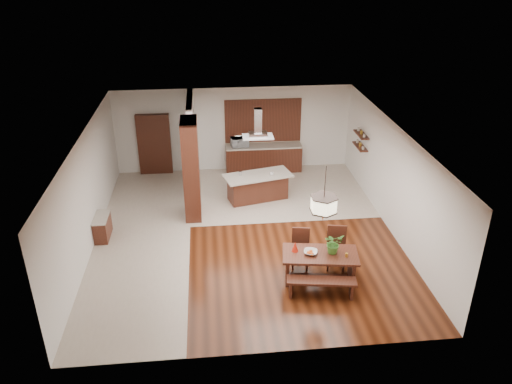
{
  "coord_description": "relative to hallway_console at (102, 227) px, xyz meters",
  "views": [
    {
      "loc": [
        -0.92,
        -11.71,
        7.02
      ],
      "look_at": [
        0.3,
        0.0,
        1.25
      ],
      "focal_mm": 35.0,
      "sensor_mm": 36.0,
      "label": 1
    }
  ],
  "objects": [
    {
      "name": "dining_chair_right",
      "position": [
        5.87,
        -2.01,
        0.21
      ],
      "size": [
        0.55,
        0.55,
        1.05
      ],
      "primitive_type": null,
      "rotation": [
        0.0,
        0.0,
        -0.21
      ],
      "color": "black",
      "rests_on": "ground"
    },
    {
      "name": "soffit_band",
      "position": [
        3.81,
        -0.2,
        2.57
      ],
      "size": [
        8.0,
        9.0,
        0.02
      ],
      "primitive_type": "cube",
      "color": "#361F0D",
      "rests_on": "room_shell"
    },
    {
      "name": "hallway_console",
      "position": [
        0.0,
        0.0,
        0.0
      ],
      "size": [
        0.37,
        0.88,
        0.63
      ],
      "primitive_type": "cube",
      "color": "black",
      "rests_on": "ground"
    },
    {
      "name": "room_shell",
      "position": [
        3.81,
        -0.2,
        1.75
      ],
      "size": [
        9.0,
        9.04,
        2.92
      ],
      "color": "#351609",
      "rests_on": "ground"
    },
    {
      "name": "dining_chair_left",
      "position": [
        5.02,
        -1.88,
        0.17
      ],
      "size": [
        0.5,
        0.5,
        0.97
      ],
      "primitive_type": null,
      "rotation": [
        0.0,
        0.0,
        -0.17
      ],
      "color": "black",
      "rests_on": "ground"
    },
    {
      "name": "partition_pier",
      "position": [
        2.41,
        1.0,
        1.14
      ],
      "size": [
        0.45,
        1.0,
        2.9
      ],
      "primitive_type": "cube",
      "color": "black",
      "rests_on": "ground"
    },
    {
      "name": "napkin_cone",
      "position": [
        4.8,
        -2.3,
        0.52
      ],
      "size": [
        0.17,
        0.17,
        0.24
      ],
      "primitive_type": "cone",
      "rotation": [
        0.0,
        0.0,
        0.13
      ],
      "color": "red",
      "rests_on": "dining_table"
    },
    {
      "name": "kitchen_island",
      "position": [
        4.38,
        1.84,
        0.12
      ],
      "size": [
        2.19,
        1.35,
        0.84
      ],
      "rotation": [
        0.0,
        0.0,
        0.25
      ],
      "color": "black",
      "rests_on": "ground"
    },
    {
      "name": "rear_counter",
      "position": [
        4.81,
        4.0,
        0.16
      ],
      "size": [
        2.6,
        0.62,
        0.95
      ],
      "color": "black",
      "rests_on": "ground"
    },
    {
      "name": "partition_stub",
      "position": [
        2.41,
        3.1,
        1.14
      ],
      "size": [
        0.18,
        2.4,
        2.9
      ],
      "primitive_type": "cube",
      "color": "silver",
      "rests_on": "ground"
    },
    {
      "name": "shelf_upper",
      "position": [
        7.68,
        2.4,
        1.49
      ],
      "size": [
        0.26,
        0.9,
        0.04
      ],
      "primitive_type": "cube",
      "color": "black",
      "rests_on": "room_shell"
    },
    {
      "name": "kitchen_window",
      "position": [
        4.81,
        4.26,
        1.44
      ],
      "size": [
        2.6,
        0.08,
        1.5
      ],
      "primitive_type": "cube",
      "color": "#A86932",
      "rests_on": "room_shell"
    },
    {
      "name": "foliage_plant",
      "position": [
        5.65,
        -2.45,
        0.64
      ],
      "size": [
        0.55,
        0.53,
        0.49
      ],
      "primitive_type": "imported",
      "rotation": [
        0.0,
        0.0,
        0.43
      ],
      "color": "#3A7125",
      "rests_on": "dining_table"
    },
    {
      "name": "hallway_doorway",
      "position": [
        1.11,
        4.2,
        0.74
      ],
      "size": [
        1.1,
        0.2,
        2.1
      ],
      "primitive_type": "cube",
      "color": "black",
      "rests_on": "ground"
    },
    {
      "name": "island_cup",
      "position": [
        4.79,
        1.73,
        0.57
      ],
      "size": [
        0.14,
        0.14,
        0.09
      ],
      "primitive_type": "imported",
      "rotation": [
        0.0,
        0.0,
        0.37
      ],
      "color": "silver",
      "rests_on": "kitchen_island"
    },
    {
      "name": "shelf_lower",
      "position": [
        7.68,
        2.4,
        1.08
      ],
      "size": [
        0.26,
        0.9,
        0.04
      ],
      "primitive_type": "cube",
      "color": "black",
      "rests_on": "room_shell"
    },
    {
      "name": "gold_ornament",
      "position": [
        5.92,
        -2.66,
        0.45
      ],
      "size": [
        0.08,
        0.08,
        0.09
      ],
      "primitive_type": "cylinder",
      "rotation": [
        0.0,
        0.0,
        0.26
      ],
      "color": "gold",
      "rests_on": "dining_table"
    },
    {
      "name": "dining_table",
      "position": [
        5.36,
        -2.47,
        0.21
      ],
      "size": [
        1.83,
        1.11,
        0.72
      ],
      "rotation": [
        0.0,
        0.0,
        -0.15
      ],
      "color": "black",
      "rests_on": "ground"
    },
    {
      "name": "dining_bench",
      "position": [
        5.27,
        -3.08,
        -0.1
      ],
      "size": [
        1.58,
        0.57,
        0.43
      ],
      "primitive_type": null,
      "rotation": [
        0.0,
        0.0,
        -0.15
      ],
      "color": "black",
      "rests_on": "ground"
    },
    {
      "name": "fruit_bowl",
      "position": [
        5.14,
        -2.45,
        0.44
      ],
      "size": [
        0.39,
        0.39,
        0.08
      ],
      "primitive_type": "imported",
      "rotation": [
        0.0,
        0.0,
        -0.3
      ],
      "color": "beige",
      "rests_on": "dining_table"
    },
    {
      "name": "pendant_lantern",
      "position": [
        5.36,
        -2.47,
        1.93
      ],
      "size": [
        0.64,
        0.64,
        1.31
      ],
      "primitive_type": null,
      "color": "#F9EABF",
      "rests_on": "room_shell"
    },
    {
      "name": "microwave",
      "position": [
        3.98,
        3.98,
        0.79
      ],
      "size": [
        0.63,
        0.48,
        0.32
      ],
      "primitive_type": "imported",
      "rotation": [
        0.0,
        0.0,
        0.18
      ],
      "color": "silver",
      "rests_on": "rear_counter"
    },
    {
      "name": "tile_kitchen",
      "position": [
        5.06,
        2.3,
        -0.31
      ],
      "size": [
        5.5,
        4.0,
        0.01
      ],
      "primitive_type": "cube",
      "color": "#BFAF9F",
      "rests_on": "ground"
    },
    {
      "name": "tile_hallway",
      "position": [
        1.06,
        -0.2,
        -0.31
      ],
      "size": [
        2.5,
        9.0,
        0.01
      ],
      "primitive_type": "cube",
      "color": "#BFAF9F",
      "rests_on": "ground"
    },
    {
      "name": "range_hood",
      "position": [
        4.38,
        1.84,
        2.15
      ],
      "size": [
        0.9,
        0.55,
        0.87
      ],
      "primitive_type": null,
      "color": "silver",
      "rests_on": "room_shell"
    }
  ]
}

